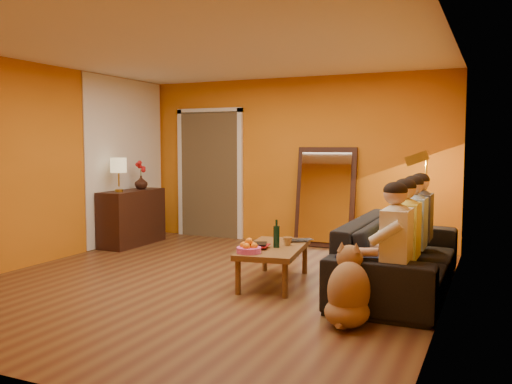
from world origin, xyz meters
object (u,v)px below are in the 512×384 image
at_px(floor_lamp, 425,210).
at_px(dog, 349,285).
at_px(laptop, 300,241).
at_px(sideboard, 132,217).
at_px(tumbler, 288,241).
at_px(coffee_table, 274,265).
at_px(person_far_right, 421,225).
at_px(person_mid_right, 414,232).
at_px(wine_bottle, 276,234).
at_px(table_lamp, 119,175).
at_px(person_far_left, 396,250).
at_px(vase, 141,182).
at_px(sofa, 400,254).
at_px(person_mid_left, 406,240).
at_px(mirror_frame, 325,197).

relative_size(floor_lamp, dog, 2.05).
bearing_deg(floor_lamp, laptop, -138.24).
distance_m(sideboard, tumbler, 3.25).
height_order(coffee_table, person_far_right, person_far_right).
height_order(person_mid_right, wine_bottle, person_mid_right).
bearing_deg(table_lamp, floor_lamp, 8.72).
relative_size(sideboard, laptop, 3.43).
bearing_deg(person_far_left, wine_bottle, 157.12).
height_order(dog, person_far_right, person_far_right).
relative_size(person_far_left, vase, 5.72).
relative_size(dog, person_far_right, 0.58).
xyz_separation_m(dog, person_mid_right, (0.33, 1.50, 0.26)).
distance_m(sofa, person_far_right, 0.70).
distance_m(laptop, vase, 3.36).
distance_m(sideboard, dog, 4.66).
bearing_deg(wine_bottle, sideboard, 155.76).
height_order(dog, tumbler, dog).
bearing_deg(person_mid_left, person_far_right, 90.00).
xyz_separation_m(sofa, dog, (-0.20, -1.40, -0.02)).
xyz_separation_m(sideboard, wine_bottle, (2.97, -1.34, 0.15)).
xyz_separation_m(sofa, person_far_left, (0.13, -1.00, 0.23)).
bearing_deg(floor_lamp, person_mid_left, -93.56).
height_order(sofa, laptop, sofa).
distance_m(floor_lamp, dog, 2.73).
bearing_deg(person_mid_right, tumbler, -165.78).
relative_size(person_mid_left, wine_bottle, 3.94).
bearing_deg(person_mid_left, sofa, 106.11).
distance_m(mirror_frame, floor_lamp, 1.71).
bearing_deg(dog, table_lamp, 151.20).
relative_size(mirror_frame, dog, 2.16).
bearing_deg(coffee_table, laptop, 54.15).
xyz_separation_m(dog, person_far_left, (0.33, 0.40, 0.26)).
height_order(sideboard, person_far_right, person_far_right).
relative_size(person_mid_left, person_far_right, 1.00).
bearing_deg(sofa, vase, 74.48).
bearing_deg(laptop, tumbler, -141.78).
bearing_deg(dog, tumbler, 128.75).
height_order(table_lamp, vase, table_lamp).
bearing_deg(sofa, person_far_right, -11.31).
distance_m(table_lamp, person_mid_left, 4.53).
relative_size(mirror_frame, coffee_table, 1.25).
bearing_deg(coffee_table, tumbler, 36.36).
xyz_separation_m(mirror_frame, person_far_right, (1.58, -1.36, -0.15)).
bearing_deg(coffee_table, person_mid_right, 8.85).
bearing_deg(mirror_frame, dog, -69.81).
bearing_deg(coffee_table, dog, -51.33).
relative_size(sofa, laptop, 7.47).
xyz_separation_m(person_far_left, person_mid_left, (0.00, 0.55, 0.00)).
bearing_deg(floor_lamp, sofa, -98.97).
bearing_deg(vase, laptop, -20.95).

